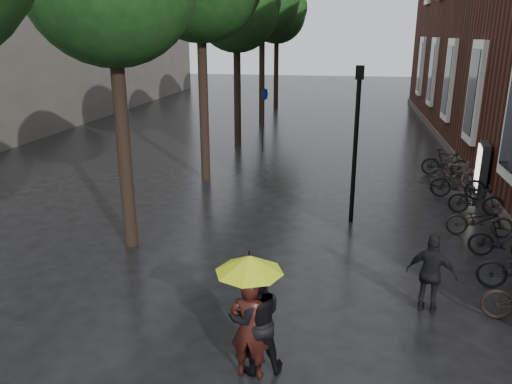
% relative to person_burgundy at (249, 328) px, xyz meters
% --- Properties ---
extents(bg_building, '(16.00, 30.00, 14.00)m').
position_rel_person_burgundy_xyz_m(bg_building, '(-21.75, 25.33, 6.18)').
color(bg_building, '#47423D').
rests_on(bg_building, ground).
extents(person_burgundy, '(0.63, 0.44, 1.65)m').
position_rel_person_burgundy_xyz_m(person_burgundy, '(0.00, 0.00, 0.00)').
color(person_burgundy, black).
rests_on(person_burgundy, ground).
extents(person_black, '(1.01, 0.89, 1.76)m').
position_rel_person_burgundy_xyz_m(person_black, '(0.07, 0.17, 0.05)').
color(person_black, black).
rests_on(person_black, ground).
extents(lime_umbrella, '(1.03, 1.03, 1.52)m').
position_rel_person_burgundy_xyz_m(lime_umbrella, '(-0.02, 0.13, 0.99)').
color(lime_umbrella, black).
rests_on(lime_umbrella, ground).
extents(pedestrian_walking, '(0.97, 0.61, 1.54)m').
position_rel_person_burgundy_xyz_m(pedestrian_walking, '(2.95, 2.45, -0.05)').
color(pedestrian_walking, black).
rests_on(pedestrian_walking, ground).
extents(parked_bicycles, '(2.04, 10.73, 1.01)m').
position_rel_person_burgundy_xyz_m(parked_bicycles, '(4.86, 7.09, -0.35)').
color(parked_bicycles, black).
rests_on(parked_bicycles, ground).
extents(ad_lightbox, '(0.27, 1.14, 1.72)m').
position_rel_person_burgundy_xyz_m(ad_lightbox, '(5.57, 10.13, 0.04)').
color(ad_lightbox, black).
rests_on(ad_lightbox, ground).
extents(lamp_post, '(0.22, 0.22, 4.24)m').
position_rel_person_burgundy_xyz_m(lamp_post, '(1.50, 6.94, 1.75)').
color(lamp_post, black).
rests_on(lamp_post, ground).
extents(cycle_sign, '(0.14, 0.49, 2.71)m').
position_rel_person_burgundy_xyz_m(cycle_sign, '(-2.42, 15.48, 0.97)').
color(cycle_sign, '#262628').
rests_on(cycle_sign, ground).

